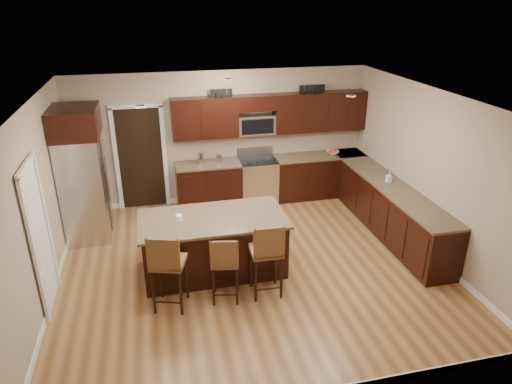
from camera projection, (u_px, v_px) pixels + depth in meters
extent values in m
plane|color=olive|center=(252.00, 265.00, 7.40)|extent=(6.00, 6.00, 0.00)
plane|color=silver|center=(251.00, 99.00, 6.33)|extent=(6.00, 6.00, 0.00)
plane|color=tan|center=(222.00, 138.00, 9.32)|extent=(6.00, 0.00, 6.00)
plane|color=tan|center=(38.00, 208.00, 6.24)|extent=(0.00, 5.50, 5.50)
plane|color=tan|center=(429.00, 173.00, 7.49)|extent=(0.00, 5.50, 5.50)
cube|color=black|center=(209.00, 186.00, 9.34)|extent=(1.30, 0.60, 0.88)
cube|color=black|center=(318.00, 176.00, 9.84)|extent=(1.94, 0.60, 0.88)
cube|color=black|center=(392.00, 212.00, 8.21)|extent=(0.60, 3.35, 0.88)
cube|color=brown|center=(208.00, 164.00, 9.16)|extent=(1.30, 0.63, 0.04)
cube|color=brown|center=(320.00, 156.00, 9.66)|extent=(1.94, 0.63, 0.04)
cube|color=brown|center=(395.00, 188.00, 8.03)|extent=(0.63, 3.35, 0.04)
cube|color=black|center=(205.00, 118.00, 8.91)|extent=(1.30, 0.33, 0.80)
cube|color=black|center=(320.00, 111.00, 9.41)|extent=(1.94, 0.33, 0.80)
cube|color=black|center=(256.00, 103.00, 9.03)|extent=(0.76, 0.33, 0.30)
cube|color=silver|center=(258.00, 181.00, 9.55)|extent=(0.76, 0.64, 0.90)
cube|color=black|center=(258.00, 160.00, 9.37)|extent=(0.76, 0.60, 0.03)
cube|color=black|center=(261.00, 186.00, 9.28)|extent=(0.65, 0.01, 0.45)
cube|color=silver|center=(255.00, 151.00, 9.57)|extent=(0.76, 0.05, 0.18)
cube|color=silver|center=(256.00, 125.00, 9.23)|extent=(0.76, 0.31, 0.40)
cube|color=black|center=(141.00, 159.00, 9.09)|extent=(0.85, 0.03, 2.06)
cube|color=white|center=(39.00, 240.00, 6.11)|extent=(0.03, 0.80, 2.04)
cube|color=black|center=(214.00, 245.00, 7.12)|extent=(2.14, 1.07, 0.88)
cube|color=brown|center=(213.00, 219.00, 6.94)|extent=(2.24, 1.17, 0.04)
cube|color=black|center=(215.00, 267.00, 7.28)|extent=(2.06, 0.99, 0.09)
cube|color=brown|center=(168.00, 262.00, 6.16)|extent=(0.55, 0.55, 0.06)
cube|color=brown|center=(163.00, 255.00, 5.89)|extent=(0.43, 0.17, 0.47)
cylinder|color=black|center=(157.00, 295.00, 6.11)|extent=(0.04, 0.04, 0.68)
cylinder|color=black|center=(185.00, 291.00, 6.18)|extent=(0.04, 0.04, 0.68)
cylinder|color=black|center=(156.00, 279.00, 6.44)|extent=(0.04, 0.04, 0.68)
cylinder|color=black|center=(183.00, 276.00, 6.52)|extent=(0.04, 0.04, 0.68)
cube|color=brown|center=(225.00, 261.00, 6.36)|extent=(0.45, 0.45, 0.05)
cube|color=brown|center=(224.00, 255.00, 6.12)|extent=(0.38, 0.11, 0.41)
cylinder|color=black|center=(216.00, 288.00, 6.31)|extent=(0.03, 0.03, 0.60)
cylinder|color=black|center=(239.00, 285.00, 6.38)|extent=(0.03, 0.03, 0.60)
cylinder|color=black|center=(212.00, 275.00, 6.60)|extent=(0.03, 0.03, 0.60)
cylinder|color=black|center=(235.00, 273.00, 6.67)|extent=(0.03, 0.03, 0.60)
cube|color=brown|center=(266.00, 251.00, 6.45)|extent=(0.45, 0.45, 0.06)
cube|color=brown|center=(269.00, 243.00, 6.18)|extent=(0.44, 0.05, 0.47)
cylinder|color=black|center=(256.00, 282.00, 6.39)|extent=(0.04, 0.04, 0.67)
cylinder|color=black|center=(282.00, 278.00, 6.47)|extent=(0.04, 0.04, 0.67)
cylinder|color=black|center=(250.00, 267.00, 6.73)|extent=(0.04, 0.04, 0.67)
cylinder|color=black|center=(275.00, 264.00, 6.80)|extent=(0.04, 0.04, 0.67)
cube|color=silver|center=(85.00, 188.00, 7.97)|extent=(0.72, 0.94, 1.87)
cube|color=black|center=(106.00, 186.00, 8.04)|extent=(0.01, 0.02, 1.78)
cylinder|color=silver|center=(107.00, 182.00, 7.94)|extent=(0.02, 0.02, 0.83)
cylinder|color=silver|center=(107.00, 179.00, 8.08)|extent=(0.02, 0.02, 0.83)
cube|color=black|center=(74.00, 122.00, 7.50)|extent=(0.78, 1.00, 0.48)
cube|color=brown|center=(233.00, 223.00, 8.75)|extent=(1.02, 0.75, 0.01)
imported|color=silver|center=(333.00, 152.00, 9.70)|extent=(0.34, 0.34, 0.06)
imported|color=#B2B2B2|center=(389.00, 177.00, 8.19)|extent=(0.09, 0.09, 0.20)
cylinder|color=silver|center=(201.00, 159.00, 9.08)|extent=(0.12, 0.12, 0.23)
cylinder|color=silver|center=(219.00, 159.00, 9.17)|extent=(0.11, 0.11, 0.17)
cylinder|color=white|center=(179.00, 218.00, 6.80)|extent=(0.10, 0.10, 0.10)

